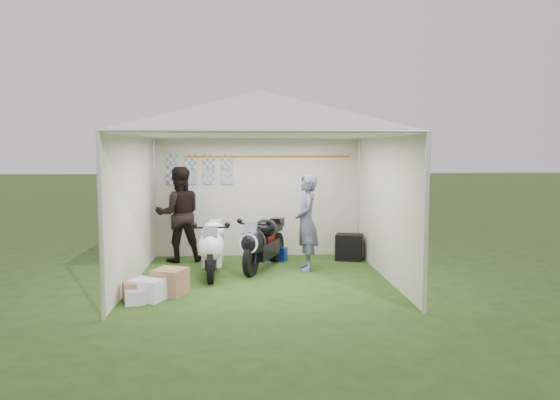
% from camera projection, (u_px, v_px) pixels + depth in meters
% --- Properties ---
extents(ground, '(80.00, 80.00, 0.00)m').
position_uv_depth(ground, '(262.00, 279.00, 8.78)').
color(ground, '#263F16').
rests_on(ground, ground).
extents(canopy_tent, '(5.66, 5.66, 3.00)m').
position_uv_depth(canopy_tent, '(261.00, 118.00, 8.58)').
color(canopy_tent, silver).
rests_on(canopy_tent, ground).
extents(motorcycle_white, '(0.42, 1.84, 0.91)m').
position_uv_depth(motorcycle_white, '(213.00, 245.00, 8.99)').
color(motorcycle_white, black).
rests_on(motorcycle_white, ground).
extents(motorcycle_black, '(0.91, 1.73, 0.90)m').
position_uv_depth(motorcycle_black, '(262.00, 241.00, 9.42)').
color(motorcycle_black, black).
rests_on(motorcycle_black, ground).
extents(paddock_stand, '(0.39, 0.32, 0.25)m').
position_uv_depth(paddock_stand, '(277.00, 254.00, 10.24)').
color(paddock_stand, '#0F30CA').
rests_on(paddock_stand, ground).
extents(person_dark_jacket, '(0.99, 0.85, 1.77)m').
position_uv_depth(person_dark_jacket, '(179.00, 214.00, 10.11)').
color(person_dark_jacket, black).
rests_on(person_dark_jacket, ground).
extents(person_blue_jacket, '(0.42, 0.62, 1.66)m').
position_uv_depth(person_blue_jacket, '(307.00, 222.00, 9.39)').
color(person_blue_jacket, slate).
rests_on(person_blue_jacket, ground).
extents(equipment_box, '(0.58, 0.51, 0.49)m').
position_uv_depth(equipment_box, '(349.00, 247.00, 10.31)').
color(equipment_box, black).
rests_on(equipment_box, ground).
extents(crate_0, '(0.54, 0.49, 0.29)m').
position_uv_depth(crate_0, '(147.00, 290.00, 7.53)').
color(crate_0, silver).
rests_on(crate_0, ground).
extents(crate_1, '(0.54, 0.54, 0.38)m').
position_uv_depth(crate_1, '(170.00, 282.00, 7.81)').
color(crate_1, '#8F6449').
rests_on(crate_1, ground).
extents(crate_2, '(0.31, 0.28, 0.19)m').
position_uv_depth(crate_2, '(135.00, 297.00, 7.33)').
color(crate_2, silver).
rests_on(crate_2, ground).
extents(crate_3, '(0.45, 0.38, 0.26)m').
position_uv_depth(crate_3, '(138.00, 291.00, 7.52)').
color(crate_3, '#876045').
rests_on(crate_3, ground).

